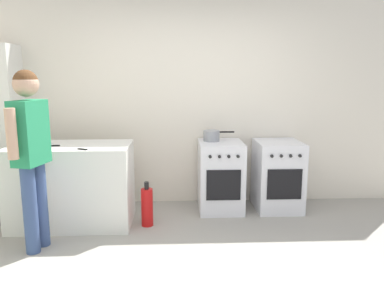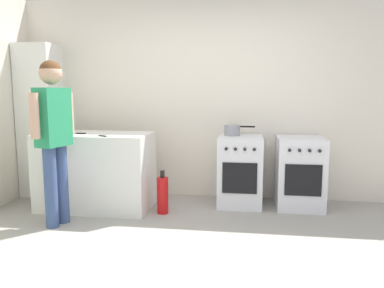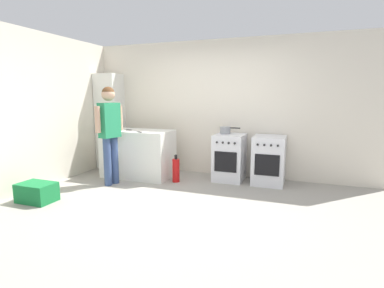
{
  "view_description": "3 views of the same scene",
  "coord_description": "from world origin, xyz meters",
  "px_view_note": "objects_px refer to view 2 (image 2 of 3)",
  "views": [
    {
      "loc": [
        -0.2,
        -2.85,
        1.65
      ],
      "look_at": [
        -0.04,
        0.81,
        0.97
      ],
      "focal_mm": 35.0,
      "sensor_mm": 36.0,
      "label": 1
    },
    {
      "loc": [
        0.41,
        -2.97,
        1.39
      ],
      "look_at": [
        -0.13,
        0.75,
        0.86
      ],
      "focal_mm": 35.0,
      "sensor_mm": 36.0,
      "label": 2
    },
    {
      "loc": [
        1.57,
        -3.74,
        1.55
      ],
      "look_at": [
        -0.04,
        0.64,
        0.79
      ],
      "focal_mm": 28.0,
      "sensor_mm": 36.0,
      "label": 3
    }
  ],
  "objects_px": {
    "oven_left": "(240,171)",
    "person": "(53,128)",
    "pot": "(232,130)",
    "knife_chef": "(98,136)",
    "knife_utility": "(70,132)",
    "oven_right": "(300,172)",
    "larder_cabinet": "(41,121)",
    "fire_extinguisher": "(163,195)",
    "knife_carving": "(73,133)"
  },
  "relations": [
    {
      "from": "knife_chef",
      "to": "oven_left",
      "type": "bearing_deg",
      "value": 21.18
    },
    {
      "from": "person",
      "to": "fire_extinguisher",
      "type": "xyz_separation_m",
      "value": [
        1.01,
        0.52,
        -0.81
      ]
    },
    {
      "from": "oven_right",
      "to": "larder_cabinet",
      "type": "xyz_separation_m",
      "value": [
        -3.36,
        0.1,
        0.57
      ]
    },
    {
      "from": "knife_utility",
      "to": "larder_cabinet",
      "type": "height_order",
      "value": "larder_cabinet"
    },
    {
      "from": "larder_cabinet",
      "to": "person",
      "type": "bearing_deg",
      "value": -55.02
    },
    {
      "from": "person",
      "to": "fire_extinguisher",
      "type": "bearing_deg",
      "value": 27.33
    },
    {
      "from": "oven_right",
      "to": "knife_utility",
      "type": "distance_m",
      "value": 2.81
    },
    {
      "from": "knife_chef",
      "to": "fire_extinguisher",
      "type": "distance_m",
      "value": 0.99
    },
    {
      "from": "knife_carving",
      "to": "oven_right",
      "type": "bearing_deg",
      "value": 9.63
    },
    {
      "from": "oven_left",
      "to": "pot",
      "type": "bearing_deg",
      "value": 143.23
    },
    {
      "from": "knife_carving",
      "to": "fire_extinguisher",
      "type": "relative_size",
      "value": 0.66
    },
    {
      "from": "oven_left",
      "to": "knife_chef",
      "type": "distance_m",
      "value": 1.75
    },
    {
      "from": "pot",
      "to": "knife_utility",
      "type": "distance_m",
      "value": 1.98
    },
    {
      "from": "person",
      "to": "knife_carving",
      "type": "bearing_deg",
      "value": 96.39
    },
    {
      "from": "knife_carving",
      "to": "person",
      "type": "bearing_deg",
      "value": -83.61
    },
    {
      "from": "pot",
      "to": "knife_carving",
      "type": "xyz_separation_m",
      "value": [
        -1.83,
        -0.53,
        -0.01
      ]
    },
    {
      "from": "person",
      "to": "oven_right",
      "type": "bearing_deg",
      "value": 21.11
    },
    {
      "from": "oven_left",
      "to": "knife_utility",
      "type": "xyz_separation_m",
      "value": [
        -2.04,
        -0.33,
        0.48
      ]
    },
    {
      "from": "knife_utility",
      "to": "knife_chef",
      "type": "bearing_deg",
      "value": -30.65
    },
    {
      "from": "oven_left",
      "to": "pot",
      "type": "height_order",
      "value": "pot"
    },
    {
      "from": "pot",
      "to": "knife_carving",
      "type": "bearing_deg",
      "value": -163.91
    },
    {
      "from": "fire_extinguisher",
      "to": "oven_left",
      "type": "bearing_deg",
      "value": 28.78
    },
    {
      "from": "oven_left",
      "to": "oven_right",
      "type": "bearing_deg",
      "value": 0.0
    },
    {
      "from": "knife_chef",
      "to": "person",
      "type": "height_order",
      "value": "person"
    },
    {
      "from": "fire_extinguisher",
      "to": "pot",
      "type": "bearing_deg",
      "value": 36.12
    },
    {
      "from": "oven_left",
      "to": "person",
      "type": "xyz_separation_m",
      "value": [
        -1.88,
        -1.0,
        0.6
      ]
    },
    {
      "from": "oven_right",
      "to": "pot",
      "type": "bearing_deg",
      "value": 174.45
    },
    {
      "from": "oven_left",
      "to": "fire_extinguisher",
      "type": "relative_size",
      "value": 1.7
    },
    {
      "from": "fire_extinguisher",
      "to": "larder_cabinet",
      "type": "height_order",
      "value": "larder_cabinet"
    },
    {
      "from": "oven_left",
      "to": "person",
      "type": "height_order",
      "value": "person"
    },
    {
      "from": "pot",
      "to": "larder_cabinet",
      "type": "relative_size",
      "value": 0.19
    },
    {
      "from": "oven_right",
      "to": "knife_utility",
      "type": "xyz_separation_m",
      "value": [
        -2.75,
        -0.33,
        0.48
      ]
    },
    {
      "from": "oven_right",
      "to": "person",
      "type": "bearing_deg",
      "value": -158.89
    },
    {
      "from": "knife_utility",
      "to": "person",
      "type": "distance_m",
      "value": 0.7
    },
    {
      "from": "person",
      "to": "knife_utility",
      "type": "bearing_deg",
      "value": 103.42
    },
    {
      "from": "person",
      "to": "larder_cabinet",
      "type": "relative_size",
      "value": 0.85
    },
    {
      "from": "oven_right",
      "to": "knife_chef",
      "type": "xyz_separation_m",
      "value": [
        -2.28,
        -0.61,
        0.48
      ]
    },
    {
      "from": "oven_left",
      "to": "knife_utility",
      "type": "bearing_deg",
      "value": -170.72
    },
    {
      "from": "oven_left",
      "to": "knife_chef",
      "type": "xyz_separation_m",
      "value": [
        -1.57,
        -0.61,
        0.48
      ]
    },
    {
      "from": "knife_utility",
      "to": "knife_chef",
      "type": "distance_m",
      "value": 0.54
    },
    {
      "from": "oven_right",
      "to": "knife_carving",
      "type": "distance_m",
      "value": 2.73
    },
    {
      "from": "pot",
      "to": "person",
      "type": "xyz_separation_m",
      "value": [
        -1.77,
        -1.08,
        0.11
      ]
    },
    {
      "from": "knife_carving",
      "to": "larder_cabinet",
      "type": "relative_size",
      "value": 0.17
    },
    {
      "from": "fire_extinguisher",
      "to": "oven_right",
      "type": "bearing_deg",
      "value": 16.83
    },
    {
      "from": "knife_utility",
      "to": "pot",
      "type": "bearing_deg",
      "value": 12.05
    },
    {
      "from": "pot",
      "to": "oven_right",
      "type": "bearing_deg",
      "value": -5.55
    },
    {
      "from": "pot",
      "to": "fire_extinguisher",
      "type": "relative_size",
      "value": 0.76
    },
    {
      "from": "oven_left",
      "to": "knife_utility",
      "type": "distance_m",
      "value": 2.12
    },
    {
      "from": "oven_left",
      "to": "person",
      "type": "bearing_deg",
      "value": -151.99
    },
    {
      "from": "pot",
      "to": "knife_chef",
      "type": "xyz_separation_m",
      "value": [
        -1.47,
        -0.69,
        -0.01
      ]
    }
  ]
}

